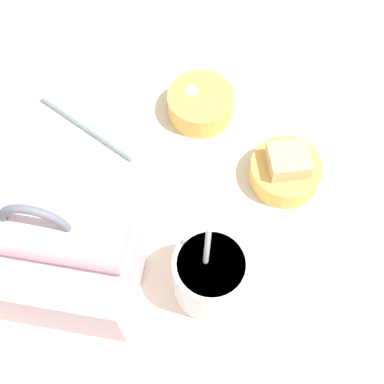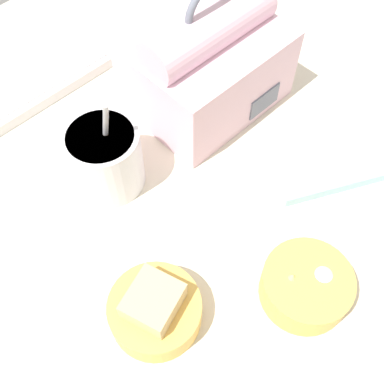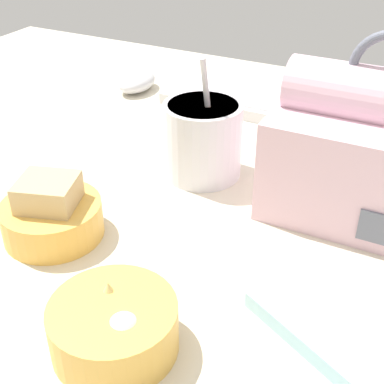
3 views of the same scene
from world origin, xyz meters
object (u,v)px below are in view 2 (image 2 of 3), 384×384
object	(u,v)px
lunch_bag	(208,65)
chopstick_case	(347,180)
bento_bowl_snacks	(305,285)
keyboard	(14,89)
bento_bowl_sandwich	(155,310)
soup_cup	(105,158)

from	to	relation	value
lunch_bag	chopstick_case	bearing A→B (deg)	-83.20
bento_bowl_snacks	keyboard	bearing A→B (deg)	97.21
keyboard	bento_bowl_sandwich	bearing A→B (deg)	-100.74
lunch_bag	bento_bowl_sandwich	distance (cm)	35.72
keyboard	lunch_bag	world-z (taller)	lunch_bag
lunch_bag	bento_bowl_sandwich	xyz separation A→B (cm)	(-28.85, -20.51, -4.77)
chopstick_case	lunch_bag	bearing A→B (deg)	96.80
soup_cup	chopstick_case	bearing A→B (deg)	-45.16
soup_cup	chopstick_case	distance (cm)	33.28
keyboard	bento_bowl_snacks	world-z (taller)	bento_bowl_snacks
bento_bowl_sandwich	bento_bowl_snacks	size ratio (longest dim) A/B	1.01
lunch_bag	bento_bowl_snacks	xyz separation A→B (cm)	(-14.12, -30.59, -4.95)
lunch_bag	soup_cup	bearing A→B (deg)	-176.35
soup_cup	bento_bowl_sandwich	world-z (taller)	soup_cup
keyboard	chopstick_case	size ratio (longest dim) A/B	1.74
keyboard	soup_cup	world-z (taller)	soup_cup
bento_bowl_sandwich	lunch_bag	bearing A→B (deg)	35.41
bento_bowl_sandwich	chopstick_case	bearing A→B (deg)	-7.51
soup_cup	bento_bowl_snacks	world-z (taller)	soup_cup
lunch_bag	bento_bowl_sandwich	world-z (taller)	lunch_bag
bento_bowl_sandwich	bento_bowl_snacks	world-z (taller)	bento_bowl_sandwich
lunch_bag	bento_bowl_snacks	distance (cm)	34.06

